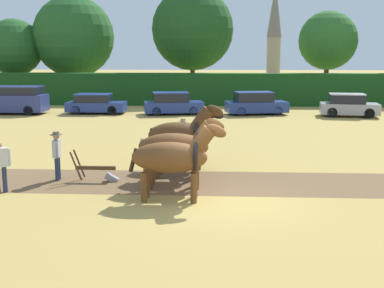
% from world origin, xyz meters
% --- Properties ---
extents(ground_plane, '(240.00, 240.00, 0.00)m').
position_xyz_m(ground_plane, '(0.00, 0.00, 0.00)').
color(ground_plane, tan).
extents(plowed_furrow_strip, '(33.74, 3.21, 0.01)m').
position_xyz_m(plowed_furrow_strip, '(-6.57, 1.98, 0.00)').
color(plowed_furrow_strip, brown).
rests_on(plowed_furrow_strip, ground).
extents(hedgerow, '(72.96, 1.92, 2.63)m').
position_xyz_m(hedgerow, '(0.00, 26.85, 1.32)').
color(hedgerow, '#194719').
rests_on(hedgerow, ground).
extents(tree_left, '(5.16, 5.16, 7.39)m').
position_xyz_m(tree_left, '(-18.87, 30.77, 4.80)').
color(tree_left, '#423323').
rests_on(tree_left, ground).
extents(tree_center_left, '(7.53, 7.53, 9.56)m').
position_xyz_m(tree_center_left, '(-13.63, 32.02, 5.79)').
color(tree_center_left, '#423323').
rests_on(tree_center_left, ground).
extents(tree_center, '(7.57, 7.57, 10.24)m').
position_xyz_m(tree_center, '(-2.50, 32.19, 6.45)').
color(tree_center, '#4C3823').
rests_on(tree_center, ground).
extents(tree_center_right, '(5.31, 5.31, 8.07)m').
position_xyz_m(tree_center_right, '(9.88, 32.03, 5.40)').
color(tree_center_right, '#4C3823').
rests_on(tree_center_right, ground).
extents(church_spire, '(2.31, 2.31, 14.98)m').
position_xyz_m(church_spire, '(8.46, 62.57, 7.84)').
color(church_spire, gray).
rests_on(church_spire, ground).
extents(draft_horse_lead_left, '(2.86, 0.94, 2.32)m').
position_xyz_m(draft_horse_lead_left, '(-1.38, 0.01, 1.27)').
color(draft_horse_lead_left, brown).
rests_on(draft_horse_lead_left, ground).
extents(draft_horse_lead_right, '(2.84, 0.90, 2.30)m').
position_xyz_m(draft_horse_lead_right, '(-1.39, 1.34, 1.32)').
color(draft_horse_lead_right, brown).
rests_on(draft_horse_lead_right, ground).
extents(draft_horse_trail_left, '(2.70, 0.98, 2.58)m').
position_xyz_m(draft_horse_trail_left, '(-1.39, 2.67, 1.45)').
color(draft_horse_trail_left, '#513319').
rests_on(draft_horse_trail_left, ground).
extents(draft_horse_trail_right, '(2.82, 0.95, 2.32)m').
position_xyz_m(draft_horse_trail_right, '(-1.40, 4.00, 1.28)').
color(draft_horse_trail_right, black).
rests_on(draft_horse_trail_right, ground).
extents(plow, '(1.58, 0.46, 1.13)m').
position_xyz_m(plow, '(-4.04, 1.99, 0.32)').
color(plow, '#4C331E').
rests_on(plow, ground).
extents(farmer_at_plow, '(0.41, 0.64, 1.65)m').
position_xyz_m(farmer_at_plow, '(-5.47, 2.07, 0.95)').
color(farmer_at_plow, '#28334C').
rests_on(farmer_at_plow, ground).
extents(farmer_beside_team, '(0.45, 0.52, 1.63)m').
position_xyz_m(farmer_beside_team, '(-1.51, 5.74, 0.94)').
color(farmer_beside_team, '#28334C').
rests_on(farmer_beside_team, ground).
extents(farmer_onlooker_left, '(0.56, 0.42, 1.61)m').
position_xyz_m(farmer_onlooker_left, '(-6.70, 0.49, 0.93)').
color(farmer_onlooker_left, '#28334C').
rests_on(farmer_onlooker_left, ground).
extents(parked_van, '(4.69, 1.97, 1.97)m').
position_xyz_m(parked_van, '(-14.65, 19.96, 1.01)').
color(parked_van, navy).
rests_on(parked_van, ground).
extents(parked_car_left, '(4.13, 1.89, 1.41)m').
position_xyz_m(parked_car_left, '(-8.83, 20.46, 0.69)').
color(parked_car_left, navy).
rests_on(parked_car_left, ground).
extents(parked_car_center_left, '(4.38, 2.58, 1.56)m').
position_xyz_m(parked_car_center_left, '(-3.28, 20.28, 0.74)').
color(parked_car_center_left, navy).
rests_on(parked_car_center_left, ground).
extents(parked_car_center, '(4.50, 2.57, 1.60)m').
position_xyz_m(parked_car_center, '(2.54, 20.50, 0.76)').
color(parked_car_center, navy).
rests_on(parked_car_center, ground).
extents(parked_car_center_right, '(4.03, 2.33, 1.55)m').
position_xyz_m(parked_car_center_right, '(8.76, 19.70, 0.75)').
color(parked_car_center_right, '#9E9EA8').
rests_on(parked_car_center_right, ground).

